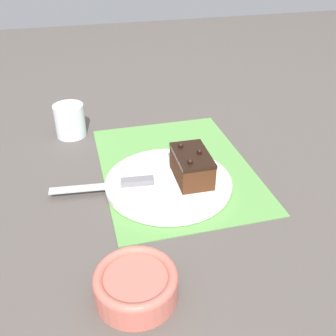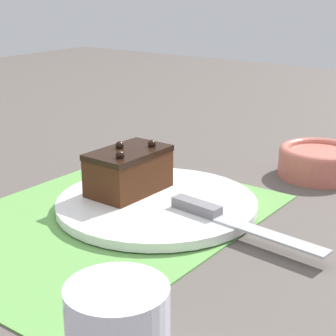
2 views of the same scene
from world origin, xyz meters
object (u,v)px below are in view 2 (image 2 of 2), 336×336
chocolate_cake (129,170)px  serving_knife (219,216)px  small_bowl (320,160)px  cake_plate (157,204)px

chocolate_cake → serving_knife: (0.01, 0.16, -0.03)m
chocolate_cake → serving_knife: bearing=86.5°
chocolate_cake → serving_knife: size_ratio=0.54×
chocolate_cake → small_bowl: size_ratio=0.91×
cake_plate → serving_knife: bearing=85.9°
chocolate_cake → small_bowl: chocolate_cake is taller
chocolate_cake → cake_plate: bearing=87.7°
cake_plate → serving_knife: serving_knife is taller
small_bowl → cake_plate: bearing=-24.4°
cake_plate → serving_knife: size_ratio=1.25×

